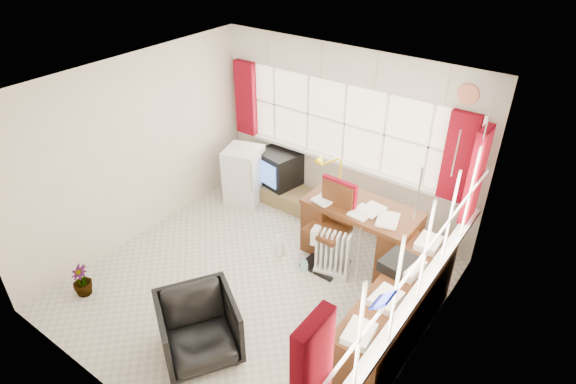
# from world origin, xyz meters

# --- Properties ---
(ground) EXTENTS (4.00, 4.00, 0.00)m
(ground) POSITION_xyz_m (0.00, 0.00, 0.00)
(ground) COLOR beige
(ground) RESTS_ON ground
(room_walls) EXTENTS (4.00, 4.00, 4.00)m
(room_walls) POSITION_xyz_m (0.00, 0.00, 1.50)
(room_walls) COLOR beige
(room_walls) RESTS_ON ground
(window_back) EXTENTS (3.70, 0.12, 3.60)m
(window_back) POSITION_xyz_m (0.00, 1.94, 0.95)
(window_back) COLOR #FFECC9
(window_back) RESTS_ON room_walls
(window_right) EXTENTS (0.12, 3.70, 3.60)m
(window_right) POSITION_xyz_m (1.94, 0.00, 0.95)
(window_right) COLOR #FFECC9
(window_right) RESTS_ON room_walls
(curtains) EXTENTS (3.83, 3.83, 1.15)m
(curtains) POSITION_xyz_m (0.92, 0.93, 1.46)
(curtains) COLOR maroon
(curtains) RESTS_ON room_walls
(overhead_cabinets) EXTENTS (3.98, 3.98, 0.48)m
(overhead_cabinets) POSITION_xyz_m (0.98, 0.98, 2.25)
(overhead_cabinets) COLOR silver
(overhead_cabinets) RESTS_ON room_walls
(desk) EXTENTS (1.45, 0.74, 0.86)m
(desk) POSITION_xyz_m (0.76, 1.18, 0.46)
(desk) COLOR #5A2B15
(desk) RESTS_ON ground
(desk_lamp) EXTENTS (0.18, 0.16, 0.46)m
(desk_lamp) POSITION_xyz_m (0.30, 1.39, 1.14)
(desk_lamp) COLOR #FFEE0A
(desk_lamp) RESTS_ON desk
(task_chair) EXTENTS (0.51, 0.53, 1.17)m
(task_chair) POSITION_xyz_m (0.49, 0.94, 0.62)
(task_chair) COLOR black
(task_chair) RESTS_ON ground
(office_chair) EXTENTS (1.07, 1.06, 0.71)m
(office_chair) POSITION_xyz_m (0.19, -1.15, 0.36)
(office_chair) COLOR black
(office_chair) RESTS_ON ground
(radiator) EXTENTS (0.46, 0.26, 0.66)m
(radiator) POSITION_xyz_m (0.65, 0.70, 0.27)
(radiator) COLOR white
(radiator) RESTS_ON ground
(credenza) EXTENTS (0.50, 2.00, 0.85)m
(credenza) POSITION_xyz_m (1.73, 0.20, 0.39)
(credenza) COLOR #5A2B15
(credenza) RESTS_ON ground
(file_tray) EXTENTS (0.33, 0.41, 0.12)m
(file_tray) POSITION_xyz_m (1.58, 0.46, 0.81)
(file_tray) COLOR black
(file_tray) RESTS_ON credenza
(tv_bench) EXTENTS (1.40, 0.50, 0.25)m
(tv_bench) POSITION_xyz_m (-0.55, 1.72, 0.12)
(tv_bench) COLOR olive
(tv_bench) RESTS_ON ground
(crt_tv) EXTENTS (0.69, 0.65, 0.54)m
(crt_tv) POSITION_xyz_m (-1.00, 1.81, 0.52)
(crt_tv) COLOR black
(crt_tv) RESTS_ON tv_bench
(hifi_stack) EXTENTS (0.66, 0.49, 0.42)m
(hifi_stack) POSITION_xyz_m (-1.03, 1.85, 0.45)
(hifi_stack) COLOR black
(hifi_stack) RESTS_ON tv_bench
(mini_fridge) EXTENTS (0.65, 0.65, 0.88)m
(mini_fridge) POSITION_xyz_m (-1.38, 1.40, 0.44)
(mini_fridge) COLOR white
(mini_fridge) RESTS_ON ground
(spray_bottle_a) EXTENTS (0.15, 0.15, 0.33)m
(spray_bottle_a) POSITION_xyz_m (-0.11, 0.62, 0.16)
(spray_bottle_a) COLOR white
(spray_bottle_a) RESTS_ON ground
(spray_bottle_b) EXTENTS (0.13, 0.13, 0.19)m
(spray_bottle_b) POSITION_xyz_m (0.32, 0.56, 0.10)
(spray_bottle_b) COLOR #93DCCA
(spray_bottle_b) RESTS_ON ground
(flower_vase) EXTENTS (0.24, 0.24, 0.41)m
(flower_vase) POSITION_xyz_m (-1.58, -1.35, 0.21)
(flower_vase) COLOR black
(flower_vase) RESTS_ON ground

